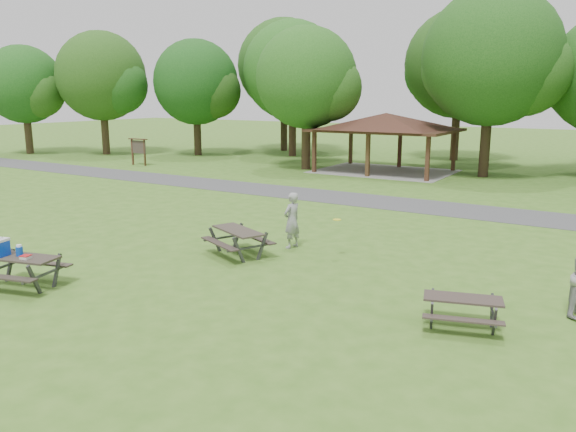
{
  "coord_description": "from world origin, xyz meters",
  "views": [
    {
      "loc": [
        9.69,
        -10.08,
        4.88
      ],
      "look_at": [
        1.0,
        4.0,
        1.3
      ],
      "focal_mm": 35.0,
      "sensor_mm": 36.0,
      "label": 1
    }
  ],
  "objects": [
    {
      "name": "ground",
      "position": [
        0.0,
        0.0,
        0.0
      ],
      "size": [
        160.0,
        160.0,
        0.0
      ],
      "primitive_type": "plane",
      "color": "#3D691E",
      "rests_on": "ground"
    },
    {
      "name": "asphalt_path",
      "position": [
        0.0,
        14.0,
        0.01
      ],
      "size": [
        120.0,
        3.2,
        0.02
      ],
      "primitive_type": "cube",
      "color": "#414143",
      "rests_on": "ground"
    },
    {
      "name": "pavilion",
      "position": [
        -4.0,
        24.0,
        3.06
      ],
      "size": [
        8.6,
        7.01,
        3.76
      ],
      "color": "#351F13",
      "rests_on": "ground"
    },
    {
      "name": "notice_board",
      "position": [
        -20.0,
        18.0,
        1.31
      ],
      "size": [
        1.6,
        0.3,
        1.88
      ],
      "color": "#3B1E15",
      "rests_on": "ground"
    },
    {
      "name": "tree_row_a",
      "position": [
        -27.91,
        22.03,
        6.15
      ],
      "size": [
        7.56,
        7.2,
        9.97
      ],
      "color": "#2F2215",
      "rests_on": "ground"
    },
    {
      "name": "tree_row_b",
      "position": [
        -20.92,
        25.53,
        5.67
      ],
      "size": [
        7.14,
        6.8,
        9.28
      ],
      "color": "black",
      "rests_on": "ground"
    },
    {
      "name": "tree_row_c",
      "position": [
        -13.9,
        29.03,
        6.54
      ],
      "size": [
        8.19,
        7.8,
        10.67
      ],
      "color": "black",
      "rests_on": "ground"
    },
    {
      "name": "tree_row_d",
      "position": [
        -8.92,
        22.53,
        5.77
      ],
      "size": [
        6.93,
        6.6,
        9.27
      ],
      "color": "#2F2215",
      "rests_on": "ground"
    },
    {
      "name": "tree_row_e",
      "position": [
        2.1,
        25.03,
        6.78
      ],
      "size": [
        8.4,
        8.0,
        11.02
      ],
      "color": "black",
      "rests_on": "ground"
    },
    {
      "name": "tree_deep_a",
      "position": [
        -16.9,
        32.53,
        7.13
      ],
      "size": [
        8.4,
        8.0,
        11.38
      ],
      "color": "black",
      "rests_on": "ground"
    },
    {
      "name": "tree_deep_b",
      "position": [
        -1.9,
        33.03,
        6.89
      ],
      "size": [
        8.4,
        8.0,
        11.13
      ],
      "color": "#332016",
      "rests_on": "ground"
    },
    {
      "name": "tree_flank_left",
      "position": [
        -33.92,
        19.03,
        5.53
      ],
      "size": [
        6.72,
        6.4,
        8.93
      ],
      "color": "#312315",
      "rests_on": "ground"
    },
    {
      "name": "picnic_table_near",
      "position": [
        -3.61,
        -2.0,
        0.78
      ],
      "size": [
        2.29,
        2.01,
        1.37
      ],
      "color": "#2D2620",
      "rests_on": "ground"
    },
    {
      "name": "picnic_table_middle",
      "position": [
        -0.43,
        3.38,
        0.63
      ],
      "size": [
        2.43,
        2.23,
        0.85
      ],
      "color": "#302922",
      "rests_on": "ground"
    },
    {
      "name": "picnic_table_far",
      "position": [
        6.95,
        1.43,
        0.52
      ],
      "size": [
        1.93,
        1.71,
        0.7
      ],
      "color": "#2E2521",
      "rests_on": "ground"
    },
    {
      "name": "frisbee_in_flight",
      "position": [
        2.3,
        4.7,
        1.21
      ],
      "size": [
        0.28,
        0.28,
        0.02
      ],
      "color": "yellow",
      "rests_on": "ground"
    },
    {
      "name": "frisbee_thrower",
      "position": [
        0.52,
        5.02,
        0.91
      ],
      "size": [
        0.56,
        0.74,
        1.83
      ],
      "primitive_type": "imported",
      "rotation": [
        0.0,
        0.0,
        -1.77
      ],
      "color": "gray",
      "rests_on": "ground"
    }
  ]
}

